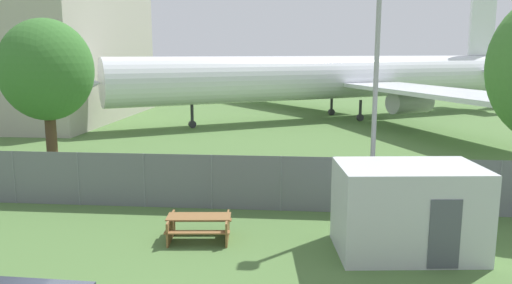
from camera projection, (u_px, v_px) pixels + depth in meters
hangar_building at (3, 40)px, 42.96m from camera, size 20.38×19.52×15.15m
perimeter_fence at (212, 182)px, 18.32m from camera, size 56.07×0.07×2.04m
airplane at (333, 78)px, 42.98m from camera, size 41.38×34.91×10.89m
portable_cabin at (408, 209)px, 14.27m from camera, size 4.23×2.93×2.57m
picnic_bench_near_cabin at (199, 225)px, 15.37m from camera, size 2.08×1.58×0.76m
tree_near_hangar at (46, 71)px, 20.80m from camera, size 3.85×3.85×7.12m
light_mast at (376, 72)px, 16.18m from camera, size 0.44×0.44×8.42m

